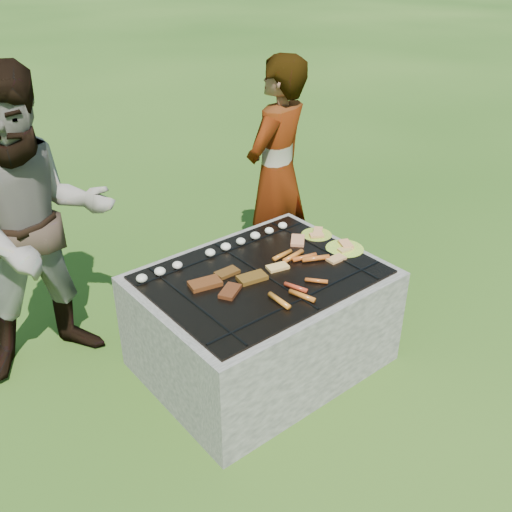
# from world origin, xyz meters

# --- Properties ---
(lawn) EXTENTS (60.00, 60.00, 0.00)m
(lawn) POSITION_xyz_m (0.00, 0.00, 0.00)
(lawn) COLOR #204511
(lawn) RESTS_ON ground
(fire_pit) EXTENTS (1.30, 1.00, 0.62)m
(fire_pit) POSITION_xyz_m (0.00, 0.00, 0.28)
(fire_pit) COLOR #A89F95
(fire_pit) RESTS_ON ground
(mushrooms) EXTENTS (1.06, 0.06, 0.04)m
(mushrooms) POSITION_xyz_m (-0.05, 0.34, 0.63)
(mushrooms) COLOR beige
(mushrooms) RESTS_ON fire_pit
(pork_slabs) EXTENTS (0.41, 0.27, 0.02)m
(pork_slabs) POSITION_xyz_m (-0.21, 0.04, 0.62)
(pork_slabs) COLOR brown
(pork_slabs) RESTS_ON fire_pit
(sausages) EXTENTS (0.54, 0.47, 0.03)m
(sausages) POSITION_xyz_m (0.15, -0.13, 0.63)
(sausages) COLOR orange
(sausages) RESTS_ON fire_pit
(bread_on_grate) EXTENTS (0.44, 0.41, 0.02)m
(bread_on_grate) POSITION_xyz_m (0.31, 0.03, 0.62)
(bread_on_grate) COLOR tan
(bread_on_grate) RESTS_ON fire_pit
(plate_far) EXTENTS (0.23, 0.23, 0.03)m
(plate_far) POSITION_xyz_m (0.56, 0.14, 0.61)
(plate_far) COLOR yellow
(plate_far) RESTS_ON fire_pit
(plate_near) EXTENTS (0.28, 0.28, 0.03)m
(plate_near) POSITION_xyz_m (0.56, -0.09, 0.61)
(plate_near) COLOR #FFFA3C
(plate_near) RESTS_ON fire_pit
(cook) EXTENTS (0.67, 0.54, 1.59)m
(cook) POSITION_xyz_m (0.72, 0.71, 0.80)
(cook) COLOR #9F9485
(cook) RESTS_ON ground
(bystander) EXTENTS (0.91, 0.75, 1.73)m
(bystander) POSITION_xyz_m (-0.89, 0.79, 0.86)
(bystander) COLOR gray
(bystander) RESTS_ON ground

